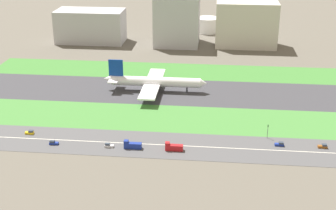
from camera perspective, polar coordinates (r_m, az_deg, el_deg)
ground_plane at (r=297.54m, az=2.21°, el=1.54°), size 800.00×800.00×0.00m
runway at (r=297.53m, az=2.21°, el=1.55°), size 280.00×46.00×0.10m
grass_median_north at (r=336.09m, az=2.70°, el=4.03°), size 280.00×36.00×0.10m
grass_median_south at (r=259.71m, az=1.59°, el=-1.66°), size 280.00×36.00×0.10m
highway at (r=230.96m, az=0.96°, el=-4.88°), size 280.00×28.00×0.10m
highway_centerline at (r=230.93m, az=0.96°, el=-4.87°), size 266.00×0.50×0.01m
airliner at (r=297.37m, az=-1.80°, el=2.81°), size 65.00×56.00×19.70m
truck_0 at (r=228.31m, az=-4.31°, el=-4.83°), size 8.40×2.50×4.00m
car_1 at (r=240.20m, az=18.09°, el=-4.72°), size 4.40×1.80×2.00m
car_3 at (r=230.85m, az=-7.12°, el=-4.84°), size 4.40×1.80×2.00m
truck_1 at (r=225.84m, az=0.67°, el=-5.09°), size 8.40×2.50×4.00m
car_0 at (r=238.24m, az=-13.57°, el=-4.42°), size 4.40×1.80×2.00m
car_2 at (r=252.03m, az=-16.23°, el=-3.17°), size 4.40×1.80×2.00m
car_4 at (r=236.56m, az=13.25°, el=-4.59°), size 4.40×1.80×2.00m
traffic_light at (r=241.58m, az=11.87°, el=-2.99°), size 0.36×0.50×7.20m
terminal_building at (r=416.36m, az=-9.26°, el=9.33°), size 57.12×27.94×27.33m
hangar_building at (r=402.12m, az=1.10°, el=10.13°), size 36.51×36.21×40.71m
office_tower at (r=401.84m, az=9.37°, el=9.54°), size 49.87×27.33×36.85m
fuel_tank_west at (r=447.70m, az=4.77°, el=9.54°), size 21.76×21.76×13.48m
fuel_tank_centre at (r=448.03m, az=9.12°, el=9.50°), size 23.42×23.42×15.75m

